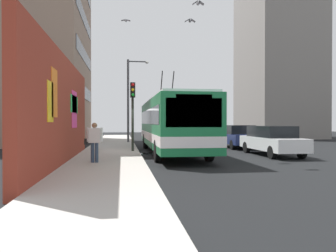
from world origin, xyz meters
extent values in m
plane|color=black|center=(0.00, 0.00, 0.00)|extent=(80.00, 80.00, 0.00)
cube|color=#ADA8A0|center=(0.00, 1.60, 0.07)|extent=(48.00, 3.20, 0.15)
cube|color=maroon|center=(-4.56, 3.35, 2.23)|extent=(12.89, 0.30, 4.46)
cube|color=#F2338C|center=(-2.50, 3.19, 2.38)|extent=(1.55, 0.02, 1.74)
cube|color=yellow|center=(-7.74, 3.19, 2.43)|extent=(0.82, 0.02, 1.29)
cube|color=orange|center=(-7.11, 3.19, 2.76)|extent=(0.93, 0.02, 1.63)
cube|color=green|center=(-2.57, 3.19, 2.63)|extent=(2.19, 0.02, 0.82)
cube|color=gray|center=(10.72, 9.20, 8.56)|extent=(12.43, 9.99, 17.12)
cube|color=black|center=(10.72, 4.19, 4.40)|extent=(10.56, 0.04, 1.10)
cube|color=black|center=(10.72, 4.19, 7.60)|extent=(10.56, 0.04, 1.10)
cube|color=black|center=(10.72, 4.19, 10.80)|extent=(10.56, 0.04, 1.10)
cube|color=gray|center=(17.23, -17.00, 9.23)|extent=(9.30, 7.37, 18.46)
cube|color=black|center=(17.23, -20.70, 4.40)|extent=(7.90, 0.04, 1.10)
cube|color=black|center=(17.23, -20.70, 7.60)|extent=(7.90, 0.04, 1.10)
cube|color=black|center=(17.23, -20.70, 10.80)|extent=(7.90, 0.04, 1.10)
cube|color=black|center=(17.23, -20.70, 14.00)|extent=(7.90, 0.04, 1.10)
cube|color=#19723F|center=(-0.27, -1.80, 1.71)|extent=(11.93, 2.59, 2.52)
cube|color=silver|center=(-0.27, -1.80, 3.03)|extent=(11.46, 2.39, 0.12)
cube|color=white|center=(-0.27, -1.80, 1.00)|extent=(11.95, 2.61, 0.44)
cube|color=black|center=(-6.22, -1.80, 2.15)|extent=(0.04, 2.20, 1.13)
cube|color=black|center=(-0.27, -1.80, 2.09)|extent=(10.98, 2.62, 0.81)
cube|color=orange|center=(-6.21, -1.80, 2.72)|extent=(0.06, 1.43, 0.28)
cylinder|color=black|center=(1.52, -2.15, 3.87)|extent=(1.43, 0.06, 2.00)
cylinder|color=black|center=(1.52, -1.45, 3.87)|extent=(1.43, 0.06, 2.00)
cylinder|color=black|center=(-4.09, -2.98, 0.50)|extent=(1.00, 0.28, 1.00)
cylinder|color=black|center=(-4.09, -0.62, 0.50)|extent=(1.00, 0.28, 1.00)
cylinder|color=black|center=(3.55, -2.98, 0.50)|extent=(1.00, 0.28, 1.00)
cylinder|color=black|center=(3.55, -0.62, 0.50)|extent=(1.00, 0.28, 1.00)
cube|color=white|center=(-2.02, -7.00, 0.65)|extent=(4.92, 1.74, 0.66)
cube|color=black|center=(-1.92, -7.00, 1.28)|extent=(2.95, 1.57, 0.60)
cylinder|color=black|center=(-3.65, -7.77, 0.32)|extent=(0.64, 0.22, 0.64)
cylinder|color=black|center=(-3.65, -6.23, 0.32)|extent=(0.64, 0.22, 0.64)
cylinder|color=black|center=(-0.40, -7.77, 0.32)|extent=(0.64, 0.22, 0.64)
cylinder|color=black|center=(-0.40, -6.23, 0.32)|extent=(0.64, 0.22, 0.64)
cube|color=navy|center=(3.33, -7.00, 0.65)|extent=(4.81, 1.91, 0.66)
cube|color=black|center=(3.42, -7.00, 1.28)|extent=(2.89, 1.72, 0.60)
cylinder|color=black|center=(1.74, -7.85, 0.32)|extent=(0.64, 0.22, 0.64)
cylinder|color=black|center=(1.74, -6.15, 0.32)|extent=(0.64, 0.22, 0.64)
cylinder|color=black|center=(4.92, -7.85, 0.32)|extent=(0.64, 0.22, 0.64)
cylinder|color=black|center=(4.92, -6.15, 0.32)|extent=(0.64, 0.22, 0.64)
cube|color=#38383D|center=(9.67, -7.00, 0.65)|extent=(4.20, 1.87, 0.66)
cube|color=black|center=(9.75, -7.00, 1.28)|extent=(2.52, 1.69, 0.60)
cylinder|color=black|center=(8.28, -7.84, 0.32)|extent=(0.64, 0.22, 0.64)
cylinder|color=black|center=(8.28, -6.16, 0.32)|extent=(0.64, 0.22, 0.64)
cylinder|color=black|center=(11.05, -7.84, 0.32)|extent=(0.64, 0.22, 0.64)
cylinder|color=black|center=(11.05, -6.16, 0.32)|extent=(0.64, 0.22, 0.64)
cube|color=#C6B793|center=(15.82, -7.00, 0.65)|extent=(4.34, 1.77, 0.66)
cube|color=black|center=(15.90, -7.00, 1.28)|extent=(2.61, 1.59, 0.60)
cylinder|color=black|center=(14.38, -7.78, 0.32)|extent=(0.64, 0.22, 0.64)
cylinder|color=black|center=(14.38, -6.22, 0.32)|extent=(0.64, 0.22, 0.64)
cylinder|color=black|center=(17.25, -7.78, 0.32)|extent=(0.64, 0.22, 0.64)
cylinder|color=black|center=(17.25, -6.22, 0.32)|extent=(0.64, 0.22, 0.64)
cylinder|color=#2D3F59|center=(-5.04, 1.96, 0.55)|extent=(0.14, 0.14, 0.80)
cylinder|color=#2D3F59|center=(-5.04, 2.13, 0.55)|extent=(0.14, 0.14, 0.80)
cube|color=silver|center=(-5.04, 2.05, 1.25)|extent=(0.22, 0.46, 0.60)
cylinder|color=silver|center=(-5.04, 1.76, 1.28)|extent=(0.09, 0.09, 0.57)
cylinder|color=silver|center=(-5.04, 2.33, 1.28)|extent=(0.09, 0.09, 0.57)
sphere|color=#936B4C|center=(-5.04, 2.05, 1.65)|extent=(0.22, 0.22, 0.22)
cube|color=black|center=(-5.04, 2.40, 1.00)|extent=(0.14, 0.10, 0.24)
cylinder|color=#2D382D|center=(0.06, 0.35, 2.09)|extent=(0.14, 0.14, 3.89)
cube|color=black|center=(-0.16, 0.35, 3.59)|extent=(0.20, 0.28, 0.84)
sphere|color=red|center=(-0.27, 0.35, 3.87)|extent=(0.18, 0.18, 0.18)
sphere|color=yellow|center=(-0.27, 0.35, 3.59)|extent=(0.18, 0.18, 0.18)
sphere|color=green|center=(-0.27, 0.35, 3.31)|extent=(0.18, 0.18, 0.18)
cylinder|color=#4C4C51|center=(8.45, 0.45, 3.55)|extent=(0.18, 0.18, 6.79)
cylinder|color=#4C4C51|center=(8.45, -0.32, 6.79)|extent=(0.10, 1.55, 0.10)
ellipsoid|color=silver|center=(8.45, -1.10, 6.74)|extent=(0.44, 0.28, 0.20)
ellipsoid|color=slate|center=(-2.34, -2.46, 6.88)|extent=(0.32, 0.14, 0.12)
cube|color=slate|center=(-2.34, -2.60, 6.91)|extent=(0.20, 0.25, 0.16)
cube|color=slate|center=(-2.34, -2.32, 6.91)|extent=(0.20, 0.25, 0.16)
ellipsoid|color=gray|center=(1.80, 0.70, 8.04)|extent=(0.32, 0.14, 0.12)
cube|color=gray|center=(1.80, 0.56, 8.07)|extent=(0.20, 0.28, 0.08)
cube|color=gray|center=(1.80, 0.84, 8.07)|extent=(0.20, 0.28, 0.08)
ellipsoid|color=slate|center=(-4.10, -2.46, 7.13)|extent=(0.32, 0.14, 0.12)
cube|color=slate|center=(-4.10, -2.60, 7.16)|extent=(0.20, 0.24, 0.18)
cube|color=slate|center=(-4.10, -2.32, 7.16)|extent=(0.20, 0.24, 0.18)
cylinder|color=black|center=(-0.11, -0.60, 0.00)|extent=(1.13, 1.13, 0.00)
camera|label=1|loc=(-18.41, 0.94, 1.77)|focal=34.67mm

